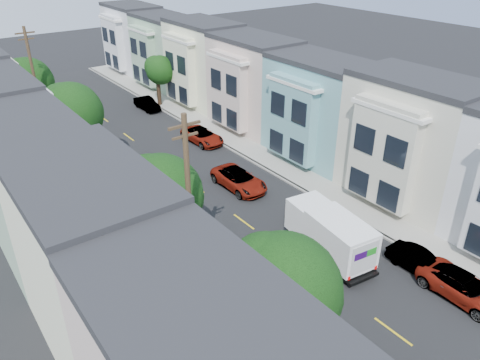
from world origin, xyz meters
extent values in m
plane|color=black|center=(0.00, 0.00, 0.00)|extent=(160.00, 160.00, 0.00)
cube|color=black|center=(0.00, 15.00, 0.01)|extent=(12.00, 70.00, 0.02)
cube|color=gray|center=(-6.05, 15.00, 0.07)|extent=(0.30, 70.00, 0.15)
cube|color=gray|center=(6.05, 15.00, 0.07)|extent=(0.30, 70.00, 0.15)
cube|color=gray|center=(-7.35, 15.00, 0.07)|extent=(2.60, 70.00, 0.15)
cube|color=gray|center=(7.35, 15.00, 0.07)|extent=(2.60, 70.00, 0.15)
cube|color=gold|center=(0.00, 15.00, 0.00)|extent=(0.12, 70.00, 0.01)
cube|color=#71ACB2|center=(-11.15, 15.00, 0.00)|extent=(5.00, 70.00, 8.50)
cube|color=#71ACB2|center=(11.15, 15.00, 0.00)|extent=(5.00, 70.00, 8.50)
cylinder|color=black|center=(-6.60, -4.67, 1.61)|extent=(0.44, 0.44, 3.23)
sphere|color=#1C5A16|center=(-6.30, -4.67, 4.87)|extent=(4.70, 4.70, 4.70)
cylinder|color=black|center=(-6.60, 5.24, 1.41)|extent=(0.44, 0.44, 2.83)
sphere|color=#1C5A16|center=(-6.30, 5.24, 4.47)|extent=(4.70, 4.70, 4.70)
cylinder|color=black|center=(-6.60, 19.09, 1.73)|extent=(0.44, 0.44, 3.46)
sphere|color=#1C5A16|center=(-6.30, 19.09, 5.11)|extent=(4.70, 4.70, 4.70)
cylinder|color=black|center=(-6.60, 31.24, 1.47)|extent=(0.44, 0.44, 2.94)
sphere|color=#1C5A16|center=(-6.30, 31.24, 4.58)|extent=(4.70, 4.70, 4.70)
cylinder|color=black|center=(6.60, 30.24, 1.41)|extent=(0.44, 0.44, 2.82)
sphere|color=#1C5A16|center=(6.90, 30.24, 3.90)|extent=(3.10, 3.10, 3.10)
cylinder|color=#42301E|center=(-6.30, 2.00, 5.00)|extent=(0.26, 0.26, 10.00)
cube|color=#42301E|center=(-6.30, 2.00, 9.60)|extent=(1.60, 0.12, 0.12)
cylinder|color=#42301E|center=(-6.30, 28.00, 5.00)|extent=(0.26, 0.26, 10.00)
cube|color=#42301E|center=(-6.30, 28.00, 9.60)|extent=(1.60, 0.12, 0.12)
cube|color=white|center=(1.86, -0.73, 1.75)|extent=(2.25, 4.03, 2.20)
cube|color=white|center=(1.86, 2.22, 1.66)|extent=(2.25, 1.87, 2.03)
cube|color=black|center=(1.86, 0.11, 0.53)|extent=(2.07, 5.79, 0.22)
cube|color=#2D0A51|center=(1.53, -2.75, 2.01)|extent=(0.84, 0.04, 0.41)
cube|color=#198C1E|center=(2.28, -2.75, 2.01)|extent=(0.66, 0.04, 0.41)
cylinder|color=black|center=(0.85, -1.84, 0.42)|extent=(0.26, 0.84, 0.84)
cylinder|color=black|center=(2.87, -1.84, 0.42)|extent=(0.26, 0.84, 0.84)
cylinder|color=black|center=(0.85, 1.94, 0.42)|extent=(0.26, 0.84, 0.84)
cylinder|color=black|center=(2.87, 1.94, 0.42)|extent=(0.26, 0.84, 0.84)
imported|color=black|center=(2.52, 9.95, 0.69)|extent=(2.32, 4.95, 1.37)
imported|color=#AEB8C3|center=(-4.90, 0.84, 0.67)|extent=(2.45, 4.94, 1.35)
imported|color=black|center=(-4.90, 10.88, 0.63)|extent=(1.92, 4.26, 1.26)
imported|color=#3D3F41|center=(4.90, -6.64, 0.67)|extent=(2.22, 4.82, 1.34)
imported|color=white|center=(4.90, -3.94, 0.62)|extent=(1.39, 3.74, 1.24)
imported|color=black|center=(4.90, 18.80, 0.64)|extent=(2.36, 4.72, 1.29)
imported|color=#13233E|center=(4.90, 29.87, 0.64)|extent=(1.43, 3.87, 1.28)
camera|label=1|loc=(-15.73, -14.81, 17.11)|focal=35.00mm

